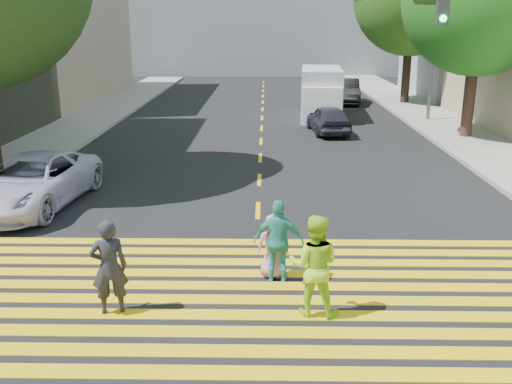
{
  "coord_description": "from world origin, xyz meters",
  "views": [
    {
      "loc": [
        0.19,
        -8.11,
        4.72
      ],
      "look_at": [
        0.0,
        3.0,
        1.4
      ],
      "focal_mm": 40.0,
      "sensor_mm": 36.0,
      "label": 1
    }
  ],
  "objects_px": {
    "pedestrian_child": "(273,246)",
    "white_van": "(321,95)",
    "silver_car": "(321,89)",
    "dark_car_parked": "(346,91)",
    "pedestrian_woman": "(314,265)",
    "pedestrian_extra": "(279,241)",
    "dark_car_near": "(328,119)",
    "pedestrian_man": "(109,267)",
    "white_sedan": "(32,182)"
  },
  "relations": [
    {
      "from": "pedestrian_child",
      "to": "white_van",
      "type": "bearing_deg",
      "value": -92.75
    },
    {
      "from": "silver_car",
      "to": "dark_car_parked",
      "type": "relative_size",
      "value": 1.0
    },
    {
      "from": "pedestrian_woman",
      "to": "pedestrian_child",
      "type": "bearing_deg",
      "value": -54.9
    },
    {
      "from": "pedestrian_extra",
      "to": "dark_car_near",
      "type": "distance_m",
      "value": 15.29
    },
    {
      "from": "pedestrian_woman",
      "to": "dark_car_parked",
      "type": "height_order",
      "value": "pedestrian_woman"
    },
    {
      "from": "pedestrian_child",
      "to": "dark_car_parked",
      "type": "bearing_deg",
      "value": -95.56
    },
    {
      "from": "pedestrian_man",
      "to": "white_van",
      "type": "bearing_deg",
      "value": -121.42
    },
    {
      "from": "white_sedan",
      "to": "dark_car_parked",
      "type": "xyz_separation_m",
      "value": [
        10.99,
        20.28,
        0.05
      ]
    },
    {
      "from": "pedestrian_child",
      "to": "pedestrian_extra",
      "type": "bearing_deg",
      "value": 125.34
    },
    {
      "from": "pedestrian_child",
      "to": "white_sedan",
      "type": "relative_size",
      "value": 0.26
    },
    {
      "from": "pedestrian_child",
      "to": "silver_car",
      "type": "height_order",
      "value": "silver_car"
    },
    {
      "from": "silver_car",
      "to": "dark_car_parked",
      "type": "height_order",
      "value": "dark_car_parked"
    },
    {
      "from": "pedestrian_woman",
      "to": "pedestrian_extra",
      "type": "bearing_deg",
      "value": -55.73
    },
    {
      "from": "pedestrian_man",
      "to": "pedestrian_extra",
      "type": "distance_m",
      "value": 3.12
    },
    {
      "from": "white_sedan",
      "to": "white_van",
      "type": "relative_size",
      "value": 0.9
    },
    {
      "from": "pedestrian_woman",
      "to": "pedestrian_extra",
      "type": "distance_m",
      "value": 1.38
    },
    {
      "from": "dark_car_near",
      "to": "silver_car",
      "type": "xyz_separation_m",
      "value": [
        0.79,
        11.86,
        0.01
      ]
    },
    {
      "from": "dark_car_parked",
      "to": "silver_car",
      "type": "bearing_deg",
      "value": 124.74
    },
    {
      "from": "pedestrian_extra",
      "to": "dark_car_near",
      "type": "bearing_deg",
      "value": -92.04
    },
    {
      "from": "pedestrian_woman",
      "to": "pedestrian_extra",
      "type": "height_order",
      "value": "pedestrian_woman"
    },
    {
      "from": "pedestrian_man",
      "to": "pedestrian_woman",
      "type": "bearing_deg",
      "value": 163.66
    },
    {
      "from": "dark_car_near",
      "to": "pedestrian_woman",
      "type": "bearing_deg",
      "value": 77.32
    },
    {
      "from": "white_sedan",
      "to": "silver_car",
      "type": "height_order",
      "value": "white_sedan"
    },
    {
      "from": "pedestrian_extra",
      "to": "silver_car",
      "type": "bearing_deg",
      "value": -89.59
    },
    {
      "from": "dark_car_near",
      "to": "dark_car_parked",
      "type": "relative_size",
      "value": 0.83
    },
    {
      "from": "pedestrian_woman",
      "to": "pedestrian_child",
      "type": "distance_m",
      "value": 1.6
    },
    {
      "from": "pedestrian_extra",
      "to": "white_sedan",
      "type": "height_order",
      "value": "pedestrian_extra"
    },
    {
      "from": "pedestrian_child",
      "to": "dark_car_near",
      "type": "distance_m",
      "value": 15.12
    },
    {
      "from": "dark_car_near",
      "to": "dark_car_parked",
      "type": "height_order",
      "value": "dark_car_parked"
    },
    {
      "from": "pedestrian_woman",
      "to": "pedestrian_extra",
      "type": "xyz_separation_m",
      "value": [
        -0.56,
        1.26,
        -0.07
      ]
    },
    {
      "from": "pedestrian_child",
      "to": "dark_car_parked",
      "type": "xyz_separation_m",
      "value": [
        4.66,
        24.55,
        0.1
      ]
    },
    {
      "from": "pedestrian_child",
      "to": "silver_car",
      "type": "distance_m",
      "value": 26.97
    },
    {
      "from": "white_sedan",
      "to": "silver_car",
      "type": "distance_m",
      "value": 24.49
    },
    {
      "from": "pedestrian_man",
      "to": "white_van",
      "type": "xyz_separation_m",
      "value": [
        5.41,
        20.61,
        0.35
      ]
    },
    {
      "from": "dark_car_parked",
      "to": "white_van",
      "type": "distance_m",
      "value": 5.78
    },
    {
      "from": "pedestrian_man",
      "to": "dark_car_parked",
      "type": "bearing_deg",
      "value": -122.59
    },
    {
      "from": "pedestrian_woman",
      "to": "white_sedan",
      "type": "height_order",
      "value": "pedestrian_woman"
    },
    {
      "from": "pedestrian_extra",
      "to": "dark_car_parked",
      "type": "bearing_deg",
      "value": -93.04
    },
    {
      "from": "pedestrian_woman",
      "to": "dark_car_parked",
      "type": "bearing_deg",
      "value": -88.29
    },
    {
      "from": "white_sedan",
      "to": "dark_car_near",
      "type": "xyz_separation_m",
      "value": [
        8.94,
        10.62,
        -0.05
      ]
    },
    {
      "from": "white_van",
      "to": "pedestrian_man",
      "type": "bearing_deg",
      "value": -100.55
    },
    {
      "from": "pedestrian_child",
      "to": "white_van",
      "type": "xyz_separation_m",
      "value": [
        2.67,
        19.15,
        0.55
      ]
    },
    {
      "from": "pedestrian_child",
      "to": "white_van",
      "type": "height_order",
      "value": "white_van"
    },
    {
      "from": "dark_car_near",
      "to": "pedestrian_extra",
      "type": "bearing_deg",
      "value": 74.69
    },
    {
      "from": "pedestrian_extra",
      "to": "dark_car_near",
      "type": "height_order",
      "value": "pedestrian_extra"
    },
    {
      "from": "white_van",
      "to": "dark_car_parked",
      "type": "bearing_deg",
      "value": 73.92
    },
    {
      "from": "pedestrian_man",
      "to": "white_van",
      "type": "relative_size",
      "value": 0.31
    },
    {
      "from": "pedestrian_extra",
      "to": "dark_car_parked",
      "type": "xyz_separation_m",
      "value": [
        4.56,
        24.73,
        -0.07
      ]
    },
    {
      "from": "pedestrian_man",
      "to": "dark_car_near",
      "type": "relative_size",
      "value": 0.45
    },
    {
      "from": "pedestrian_man",
      "to": "pedestrian_extra",
      "type": "bearing_deg",
      "value": -172.43
    }
  ]
}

